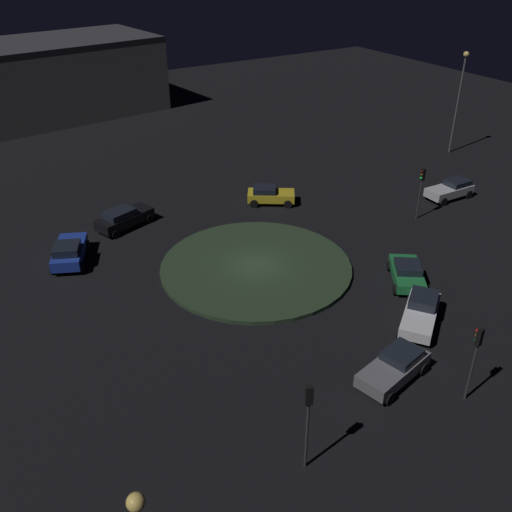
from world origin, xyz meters
TOP-DOWN VIEW (x-y plane):
  - ground_plane at (0.00, 0.00)m, footprint 118.28×118.28m
  - roundabout_island at (0.00, 0.00)m, footprint 12.76×12.76m
  - car_yellow at (8.23, -6.38)m, footprint 3.55×4.13m
  - car_blue at (7.30, 10.34)m, footprint 4.62×3.45m
  - car_white at (-10.12, -4.85)m, footprint 4.00×4.59m
  - car_black at (10.32, 5.38)m, footprint 3.06×4.77m
  - car_grey at (-12.82, -0.25)m, footprint 2.72×4.46m
  - car_silver at (1.19, -19.88)m, footprint 2.04×4.14m
  - car_green at (-6.54, -7.29)m, footprint 4.30×3.78m
  - traffic_light_northwest at (-14.86, 6.70)m, footprint 0.39×0.36m
  - traffic_light_west at (-15.66, -2.24)m, footprint 0.37×0.33m
  - traffic_light_south at (-0.17, -14.63)m, footprint 0.30×0.36m
  - streetlamp_south at (9.04, -28.55)m, footprint 0.53×0.53m

SIDE VIEW (x-z plane):
  - ground_plane at x=0.00m, z-range 0.00..0.00m
  - roundabout_island at x=0.00m, z-range 0.00..0.27m
  - car_green at x=-6.54m, z-range 0.03..1.41m
  - car_yellow at x=8.23m, z-range 0.03..1.49m
  - car_white at x=-10.12m, z-range 0.01..1.51m
  - car_grey at x=-12.82m, z-range 0.04..1.51m
  - car_silver at x=1.19m, z-range 0.04..1.53m
  - car_black at x=10.32m, z-range 0.03..1.58m
  - car_blue at x=7.30m, z-range 0.02..1.62m
  - traffic_light_south at x=-0.17m, z-range 0.88..5.01m
  - traffic_light_west at x=-15.66m, z-range 0.89..5.09m
  - traffic_light_northwest at x=-14.86m, z-range 0.94..5.44m
  - streetlamp_south at x=9.04m, z-range 1.41..11.21m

